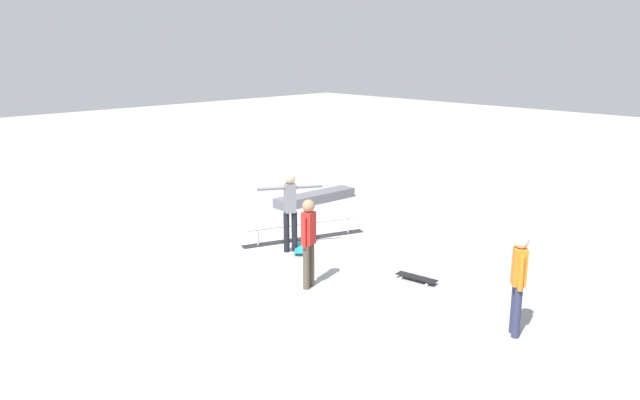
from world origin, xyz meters
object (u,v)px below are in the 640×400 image
bystander_red_shirt (309,238)px  loose_skateboard_black (417,278)px  skateboard_main (301,248)px  bystander_orange_shirt (518,279)px  grind_rail (305,232)px  skate_ledge (315,198)px  skater_main (290,206)px

bystander_red_shirt → loose_skateboard_black: (-1.63, 1.19, -0.85)m
skateboard_main → bystander_orange_shirt: bystander_orange_shirt is taller
grind_rail → loose_skateboard_black: size_ratio=3.47×
bystander_orange_shirt → skate_ledge: bearing=-154.4°
bystander_red_shirt → bystander_orange_shirt: bearing=90.1°
skater_main → loose_skateboard_black: (-0.54, 2.91, -0.92)m
grind_rail → loose_skateboard_black: bearing=105.3°
grind_rail → loose_skateboard_black: (0.25, 3.33, -0.09)m
skate_ledge → bystander_red_shirt: 6.23m
loose_skateboard_black → skater_main: bearing=3.3°
skate_ledge → grind_rail: bearing=42.0°
skateboard_main → loose_skateboard_black: same height
skater_main → skateboard_main: bearing=173.3°
skate_ledge → skateboard_main: size_ratio=3.44×
bystander_orange_shirt → skater_main: bearing=-132.7°
skate_ledge → bystander_red_shirt: bearing=45.0°
skateboard_main → bystander_orange_shirt: bearing=45.8°
skater_main → bystander_red_shirt: (1.09, 1.72, -0.07)m
bystander_orange_shirt → bystander_red_shirt: size_ratio=0.98×
grind_rail → skateboard_main: (0.63, 0.55, -0.09)m
skater_main → loose_skateboard_black: size_ratio=2.08×
skater_main → skate_ledge: bearing=-110.7°
bystander_red_shirt → skate_ledge: bearing=-149.7°
skate_ledge → skater_main: 4.30m
loose_skateboard_black → bystander_red_shirt: bearing=46.6°
grind_rail → bystander_orange_shirt: bearing=100.2°
skater_main → bystander_red_shirt: size_ratio=1.04×
grind_rail → skate_ledge: size_ratio=1.12×
bystander_red_shirt → loose_skateboard_black: bearing=129.1°
grind_rail → loose_skateboard_black: grind_rail is taller
skate_ledge → loose_skateboard_black: (2.74, 5.56, -0.06)m
skate_ledge → skateboard_main: bearing=41.8°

